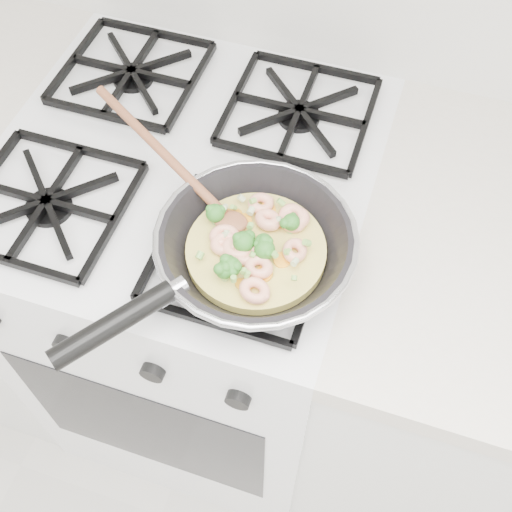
% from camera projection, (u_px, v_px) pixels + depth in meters
% --- Properties ---
extents(stove, '(0.60, 0.60, 0.92)m').
position_uv_depth(stove, '(201.00, 300.00, 1.37)').
color(stove, white).
rests_on(stove, ground).
extents(skillet, '(0.44, 0.42, 0.09)m').
position_uv_depth(skillet, '(252.00, 247.00, 0.85)').
color(skillet, black).
rests_on(skillet, stove).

